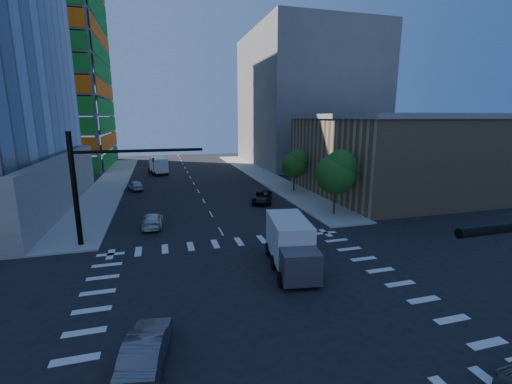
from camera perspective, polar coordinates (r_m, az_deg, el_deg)
name	(u,v)px	position (r m, az deg, el deg)	size (l,w,h in m)	color
ground	(257,296)	(20.78, 0.21, -16.96)	(160.00, 160.00, 0.00)	black
road_markings	(257,296)	(20.77, 0.21, -16.94)	(20.00, 20.00, 0.01)	silver
sidewalk_ne	(262,175)	(60.87, 1.09, 2.79)	(5.00, 60.00, 0.15)	#989690
sidewalk_nw	(112,183)	(58.77, -22.93, 1.47)	(5.00, 60.00, 0.15)	#989690
construction_building	(31,40)	(83.69, -33.44, 20.35)	(25.16, 34.50, 70.60)	slate
commercial_building	(390,154)	(49.78, 21.44, 5.90)	(20.50, 22.50, 10.60)	#9F835C
bg_building_ne	(306,100)	(79.27, 8.26, 14.99)	(24.00, 30.00, 28.00)	slate
signal_mast_nw	(95,178)	(29.70, -25.31, 2.10)	(10.20, 0.40, 9.00)	black
tree_south	(337,172)	(36.36, 13.41, 3.33)	(4.16, 4.16, 6.82)	#382316
tree_north	(296,163)	(47.29, 6.61, 4.75)	(3.54, 3.52, 5.78)	#382316
car_nb_far	(262,197)	(41.64, 1.04, -0.83)	(2.27, 4.92, 1.37)	black
car_sb_near	(152,220)	(33.89, -16.87, -4.53)	(1.79, 4.42, 1.28)	silver
car_sb_mid	(135,185)	(51.58, -19.46, 1.03)	(1.62, 4.03, 1.37)	#ABAFB3
car_sb_cross	(146,348)	(16.35, -17.81, -23.55)	(1.55, 4.45, 1.47)	#515156
box_truck_near	(292,249)	(23.57, 5.98, -9.43)	(3.62, 6.60, 3.28)	black
box_truck_far	(158,167)	(65.22, -16.08, 4.08)	(3.71, 6.20, 3.04)	black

